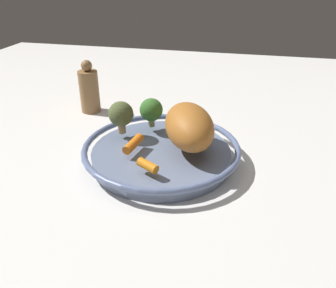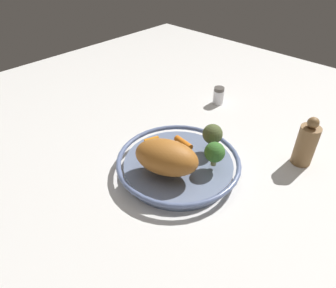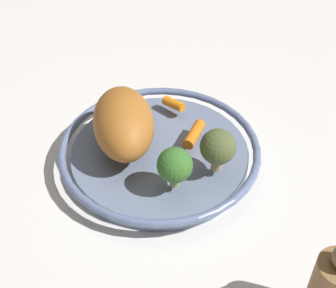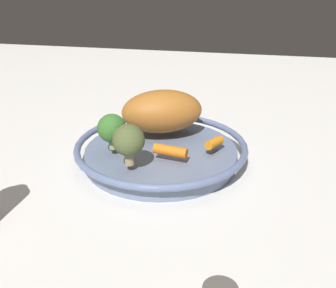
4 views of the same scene
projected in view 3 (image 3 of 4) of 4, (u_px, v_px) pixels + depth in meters
ground_plane at (160, 163)px, 0.80m from camera, size 2.03×2.03×0.00m
serving_bowl at (160, 153)px, 0.79m from camera, size 0.33×0.33×0.04m
roast_chicken_piece at (123, 123)px, 0.75m from camera, size 0.19×0.15×0.09m
baby_carrot_left at (194, 134)px, 0.78m from camera, size 0.06×0.03×0.02m
baby_carrot_near_rim at (175, 104)px, 0.84m from camera, size 0.03×0.05×0.02m
broccoli_floret_small at (175, 165)px, 0.68m from camera, size 0.05×0.05×0.07m
broccoli_floret_large at (218, 147)px, 0.70m from camera, size 0.05×0.05×0.07m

